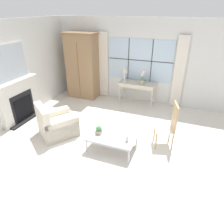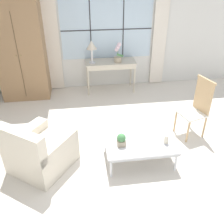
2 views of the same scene
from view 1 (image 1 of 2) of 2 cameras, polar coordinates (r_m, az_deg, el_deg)
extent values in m
plane|color=silver|center=(5.02, -1.48, -9.59)|extent=(14.00, 14.00, 0.00)
cube|color=silver|center=(7.09, 8.01, 13.98)|extent=(7.20, 0.06, 2.80)
cube|color=silver|center=(7.04, 7.97, 14.42)|extent=(2.22, 0.01, 1.40)
cube|color=#2D2D33|center=(7.14, 4.75, 14.75)|extent=(0.02, 0.02, 1.40)
cube|color=#2D2D33|center=(6.96, 11.25, 14.01)|extent=(0.02, 0.02, 1.40)
cube|color=#2D2D33|center=(7.04, 7.96, 14.41)|extent=(2.22, 0.02, 0.02)
cube|color=silver|center=(7.47, -2.41, 13.14)|extent=(0.35, 0.06, 2.31)
cube|color=silver|center=(6.90, 18.62, 10.52)|extent=(0.35, 0.06, 2.31)
cube|color=silver|center=(6.49, -25.44, 10.35)|extent=(0.06, 7.20, 2.80)
cube|color=black|center=(6.67, -23.42, -1.77)|extent=(0.34, 1.26, 0.04)
cube|color=silver|center=(6.48, -24.88, 2.84)|extent=(0.18, 1.40, 1.20)
cube|color=silver|center=(6.26, -25.79, 7.94)|extent=(0.24, 1.48, 0.04)
cube|color=black|center=(6.50, -23.89, 1.05)|extent=(0.02, 0.67, 0.66)
cube|color=black|center=(6.48, -24.03, 1.53)|extent=(0.01, 0.83, 0.82)
cube|color=silver|center=(6.20, -27.42, 12.36)|extent=(0.04, 1.23, 1.01)
cube|color=silver|center=(6.19, -27.29, 12.36)|extent=(0.01, 1.15, 0.93)
cube|color=#93704C|center=(7.52, -8.38, 12.60)|extent=(1.08, 0.62, 2.26)
cube|color=olive|center=(7.31, -9.04, 21.40)|extent=(1.16, 0.68, 0.06)
cube|color=brown|center=(7.27, -9.54, 11.63)|extent=(0.01, 0.01, 1.90)
sphere|color=#997F4C|center=(7.28, -9.95, 11.98)|extent=(0.03, 0.03, 0.03)
sphere|color=#997F4C|center=(7.23, -9.25, 11.93)|extent=(0.03, 0.03, 0.03)
cube|color=beige|center=(6.92, 7.28, 8.20)|extent=(1.22, 0.53, 0.03)
cube|color=beige|center=(6.95, 7.25, 7.69)|extent=(1.17, 0.51, 0.10)
cylinder|color=beige|center=(7.01, 2.09, 5.23)|extent=(0.04, 0.04, 0.75)
cylinder|color=beige|center=(6.75, 11.31, 3.82)|extent=(0.04, 0.04, 0.75)
cylinder|color=beige|center=(7.41, 3.24, 6.47)|extent=(0.04, 0.04, 0.75)
cylinder|color=beige|center=(7.17, 12.00, 5.16)|extent=(0.04, 0.04, 0.75)
cylinder|color=silver|center=(6.96, 3.51, 8.72)|extent=(0.15, 0.15, 0.02)
cylinder|color=silver|center=(6.91, 3.55, 10.07)|extent=(0.05, 0.05, 0.32)
cone|color=beige|center=(6.84, 3.62, 12.15)|extent=(0.24, 0.24, 0.20)
cylinder|color=tan|center=(6.79, 8.58, 8.43)|extent=(0.18, 0.18, 0.13)
cylinder|color=#47844C|center=(6.72, 8.72, 10.26)|extent=(0.01, 0.01, 0.33)
cube|color=#47844C|center=(6.75, 9.09, 9.19)|extent=(0.17, 0.02, 0.10)
sphere|color=silver|center=(6.73, 8.48, 10.45)|extent=(0.10, 0.10, 0.10)
sphere|color=silver|center=(6.71, 8.78, 10.89)|extent=(0.10, 0.10, 0.10)
sphere|color=silver|center=(6.69, 9.09, 11.34)|extent=(0.10, 0.10, 0.10)
cube|color=beige|center=(5.53, -15.05, -4.08)|extent=(1.18, 1.19, 0.44)
cube|color=beige|center=(5.24, -19.29, -0.92)|extent=(0.76, 0.61, 0.46)
cube|color=beige|center=(5.75, -16.17, -2.10)|extent=(0.67, 0.82, 0.58)
cube|color=beige|center=(5.23, -14.01, -4.95)|extent=(0.67, 0.82, 0.58)
cube|color=white|center=(4.95, 14.70, -4.67)|extent=(0.54, 0.54, 0.03)
cube|color=tan|center=(4.83, 17.46, -1.58)|extent=(0.15, 0.40, 0.60)
cube|color=tan|center=(4.69, 18.00, 1.82)|extent=(0.16, 0.43, 0.05)
cylinder|color=tan|center=(4.89, 12.46, -8.19)|extent=(0.04, 0.04, 0.45)
cylinder|color=tan|center=(5.20, 12.02, -5.75)|extent=(0.04, 0.04, 0.45)
cylinder|color=tan|center=(4.96, 16.85, -8.25)|extent=(0.04, 0.04, 0.45)
cylinder|color=tan|center=(5.27, 16.14, -5.85)|extent=(0.04, 0.04, 0.45)
cube|color=silver|center=(4.73, 0.09, -6.66)|extent=(1.13, 0.79, 0.03)
cube|color=#B1B3B8|center=(4.75, 0.09, -6.98)|extent=(1.11, 0.77, 0.04)
cylinder|color=silver|center=(4.77, -7.29, -9.44)|extent=(0.04, 0.04, 0.36)
cylinder|color=silver|center=(4.46, 4.80, -12.34)|extent=(0.04, 0.04, 0.36)
cylinder|color=silver|center=(5.27, -3.81, -5.27)|extent=(0.04, 0.04, 0.36)
cylinder|color=silver|center=(4.99, 7.11, -7.54)|extent=(0.04, 0.04, 0.36)
cube|color=tan|center=(4.75, -3.77, -5.71)|extent=(0.13, 0.13, 0.10)
sphere|color=#47844C|center=(4.70, -3.81, -4.74)|extent=(0.14, 0.14, 0.14)
cylinder|color=silver|center=(4.52, 4.33, -8.27)|extent=(0.10, 0.10, 0.01)
cylinder|color=beige|center=(4.48, 4.36, -7.49)|extent=(0.07, 0.07, 0.14)
cylinder|color=black|center=(4.44, 4.40, -6.69)|extent=(0.00, 0.00, 0.01)
camera|label=2|loc=(2.35, -57.48, 11.33)|focal=40.00mm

